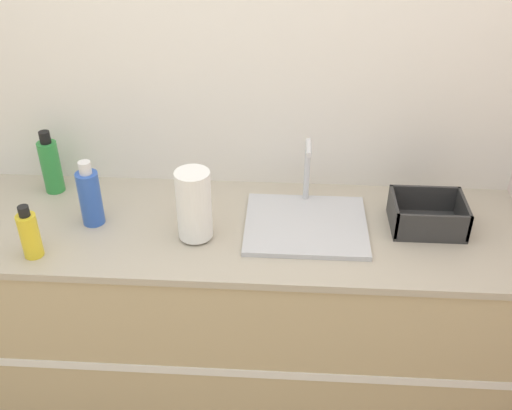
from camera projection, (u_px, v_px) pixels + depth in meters
The scene contains 8 objects.
wall_back at pixel (231, 96), 2.46m from camera, with size 4.79×0.06×2.60m.
counter_cabinet at pixel (227, 310), 2.62m from camera, with size 2.42×0.70×0.91m.
sink at pixel (306, 222), 2.35m from camera, with size 0.48×0.41×0.30m.
paper_towel_roll at pixel (194, 205), 2.22m from camera, with size 0.13×0.13×0.29m.
dish_rack at pixel (427, 217), 2.33m from camera, with size 0.28×0.22×0.12m.
bottle_green at pixel (51, 165), 2.52m from camera, with size 0.08×0.08×0.28m.
bottle_blue at pixel (90, 196), 2.32m from camera, with size 0.09×0.09×0.27m.
bottle_yellow at pixel (30, 234), 2.16m from camera, with size 0.07×0.07×0.21m.
Camera 1 is at (0.25, -1.59, 2.27)m, focal length 42.00 mm.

